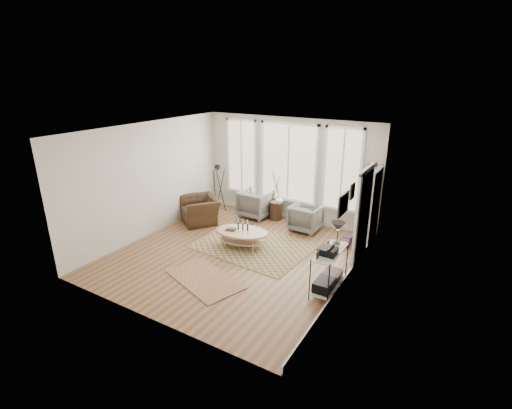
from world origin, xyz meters
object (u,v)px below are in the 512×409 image
Objects in this scene: coffee_table at (242,234)px; side_table at (276,195)px; bookcase at (369,207)px; armchair_left at (256,203)px; accent_chair at (200,210)px; low_shelf at (329,266)px; armchair_right at (306,218)px.

side_table is (-0.12, 2.00, 0.40)m from coffee_table.
side_table is at bearing 93.42° from coffee_table.
bookcase is at bearing 34.86° from coffee_table.
side_table is (-2.67, 0.22, -0.23)m from bookcase.
accent_chair is at bearing 47.07° from armchair_left.
armchair_left is 0.70m from side_table.
armchair_left reaches higher than accent_chair.
armchair_right is (-1.56, 2.46, -0.15)m from low_shelf.
side_table is (-2.62, 2.75, 0.21)m from low_shelf.
side_table reaches higher than armchair_left.
low_shelf is 1.67× the size of armchair_right.
low_shelf is 2.61m from coffee_table.
bookcase is 1.88× the size of accent_chair.
armchair_left reaches higher than coffee_table.
armchair_right is (0.94, 1.72, 0.04)m from coffee_table.
coffee_table is 2.05m from armchair_left.
armchair_left is at bearing -171.82° from side_table.
coffee_table is 0.95× the size of side_table.
armchair_left is 0.58× the size of side_table.
side_table reaches higher than armchair_right.
armchair_right is at bearing 54.57° from accent_chair.
low_shelf is 4.62m from accent_chair.
low_shelf reaches higher than armchair_left.
bookcase is 1.44× the size of coffee_table.
coffee_table is at bearing 163.46° from low_shelf.
coffee_table is at bearing -86.58° from side_table.
accent_chair is (-1.76, -1.26, -0.37)m from side_table.
low_shelf is 1.19× the size of accent_chair.
bookcase is 1.72m from armchair_right.
armchair_right is at bearing -177.91° from bookcase.
accent_chair is at bearing 158.38° from coffee_table.
side_table reaches higher than accent_chair.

